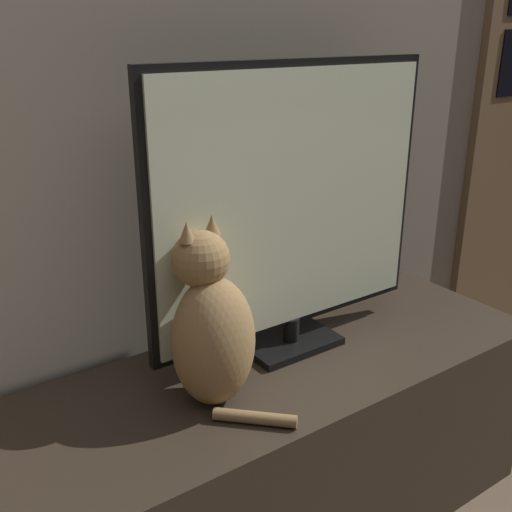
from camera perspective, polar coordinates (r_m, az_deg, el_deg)
name	(u,v)px	position (r m, az deg, el deg)	size (l,w,h in m)	color
wall_back	(197,44)	(1.56, -5.61, 19.43)	(4.80, 0.05, 2.60)	#756B5B
tv_stand	(267,455)	(1.69, 1.01, -18.46)	(1.56, 0.51, 0.53)	#33281E
tv	(293,209)	(1.49, 3.55, 4.53)	(0.81, 0.15, 0.74)	black
cat	(211,329)	(1.34, -4.33, -6.97)	(0.23, 0.31, 0.44)	#997547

